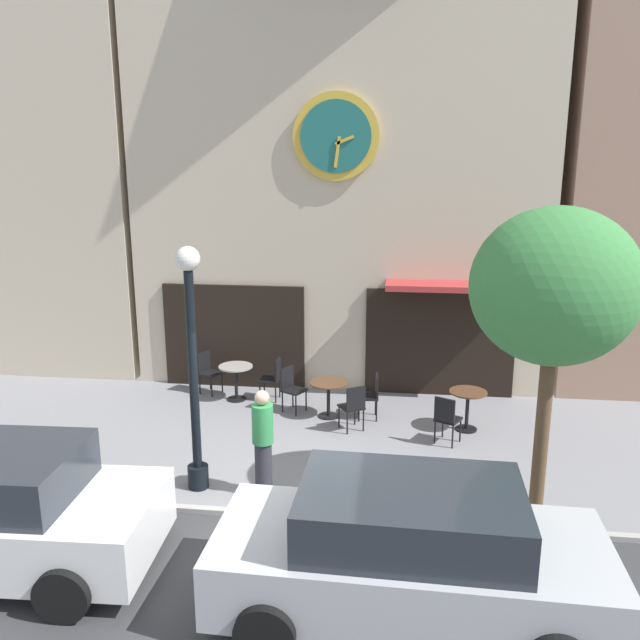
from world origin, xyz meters
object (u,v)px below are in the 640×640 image
(street_lamp, at_px, (193,370))
(cafe_chair_outer, at_px, (446,417))
(cafe_chair_left_end, at_px, (273,376))
(parked_car_silver, at_px, (409,553))
(cafe_table_center_left, at_px, (236,376))
(cafe_table_near_curb, at_px, (468,403))
(pedestrian_green, at_px, (263,442))
(cafe_chair_corner, at_px, (353,404))
(cafe_chair_right_end, at_px, (208,369))
(cafe_chair_facing_street, at_px, (372,393))
(cafe_table_leftmost, at_px, (328,391))
(street_tree, at_px, (555,288))
(cafe_chair_facing_wall, at_px, (291,386))

(street_lamp, height_order, cafe_chair_outer, street_lamp)
(cafe_chair_left_end, relative_size, parked_car_silver, 0.21)
(parked_car_silver, bearing_deg, cafe_table_center_left, 119.33)
(cafe_table_near_curb, relative_size, pedestrian_green, 0.46)
(street_lamp, relative_size, pedestrian_green, 2.25)
(cafe_chair_corner, bearing_deg, parked_car_silver, -78.98)
(street_lamp, xyz_separation_m, cafe_chair_right_end, (-1.06, 4.13, -1.38))
(cafe_table_center_left, relative_size, cafe_chair_right_end, 0.84)
(cafe_table_center_left, relative_size, cafe_chair_left_end, 0.84)
(cafe_chair_outer, bearing_deg, cafe_table_center_left, 158.02)
(cafe_table_near_curb, xyz_separation_m, cafe_chair_facing_street, (-1.80, 0.35, -0.01))
(cafe_table_leftmost, relative_size, cafe_table_near_curb, 0.98)
(cafe_table_leftmost, distance_m, cafe_chair_outer, 2.44)
(cafe_chair_outer, bearing_deg, cafe_chair_facing_street, 142.49)
(cafe_chair_outer, bearing_deg, street_tree, -63.09)
(cafe_table_center_left, relative_size, cafe_chair_outer, 0.84)
(pedestrian_green, height_order, parked_car_silver, pedestrian_green)
(cafe_chair_right_end, height_order, pedestrian_green, pedestrian_green)
(cafe_chair_facing_wall, bearing_deg, cafe_chair_right_end, 157.16)
(street_tree, distance_m, cafe_chair_facing_street, 4.97)
(cafe_table_leftmost, xyz_separation_m, cafe_chair_corner, (0.54, -0.64, 0.00))
(cafe_chair_facing_wall, relative_size, pedestrian_green, 0.54)
(cafe_table_near_curb, bearing_deg, cafe_chair_left_end, 164.14)
(parked_car_silver, bearing_deg, street_lamp, 141.68)
(street_tree, xyz_separation_m, cafe_table_near_curb, (-0.70, 2.93, -2.77))
(street_lamp, bearing_deg, cafe_chair_left_end, 83.39)
(cafe_table_near_curb, xyz_separation_m, cafe_chair_left_end, (-3.90, 1.11, -0.01))
(cafe_chair_left_end, height_order, cafe_chair_facing_street, same)
(cafe_table_center_left, distance_m, cafe_table_near_curb, 4.79)
(street_tree, height_order, cafe_chair_corner, street_tree)
(cafe_table_center_left, distance_m, parked_car_silver, 7.23)
(cafe_table_leftmost, bearing_deg, cafe_chair_facing_wall, 164.04)
(cafe_table_near_curb, bearing_deg, cafe_table_leftmost, 172.95)
(cafe_table_center_left, distance_m, cafe_chair_facing_street, 2.96)
(cafe_chair_left_end, bearing_deg, cafe_table_leftmost, -31.99)
(cafe_chair_outer, height_order, cafe_chair_left_end, same)
(street_tree, xyz_separation_m, cafe_chair_facing_wall, (-4.13, 3.48, -2.78))
(pedestrian_green, bearing_deg, cafe_table_center_left, 109.85)
(cafe_chair_outer, bearing_deg, cafe_chair_left_end, 152.50)
(cafe_table_center_left, distance_m, cafe_chair_right_end, 0.81)
(street_tree, distance_m, cafe_table_leftmost, 5.43)
(street_lamp, distance_m, cafe_chair_corner, 3.58)
(cafe_chair_right_end, height_order, cafe_chair_left_end, same)
(cafe_chair_right_end, bearing_deg, cafe_chair_facing_wall, -22.84)
(cafe_table_leftmost, height_order, pedestrian_green, pedestrian_green)
(cafe_chair_outer, xyz_separation_m, cafe_chair_facing_street, (-1.37, 1.05, 0.00))
(cafe_chair_left_end, bearing_deg, cafe_chair_outer, -27.50)
(cafe_chair_facing_wall, distance_m, cafe_chair_outer, 3.25)
(street_tree, bearing_deg, cafe_chair_right_end, 144.79)
(street_lamp, distance_m, cafe_table_near_curb, 5.32)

